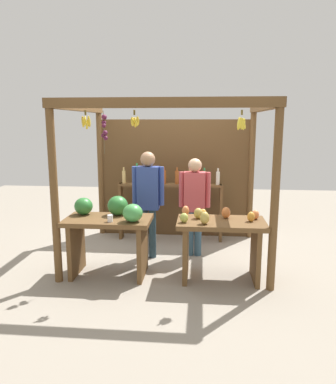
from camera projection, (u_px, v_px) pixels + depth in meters
ground_plane at (169, 255)px, 5.75m from camera, size 12.00×12.00×0.00m
market_stall at (172, 164)px, 5.95m from camera, size 2.83×2.26×2.33m
fruit_counter_left at (110, 226)px, 4.92m from camera, size 1.14×0.64×1.06m
fruit_counter_right at (220, 236)px, 4.79m from camera, size 1.14×0.64×0.96m
bottle_shelf_unit at (170, 195)px, 6.39m from camera, size 1.81×0.22×1.36m
vendor_man at (148, 195)px, 5.50m from camera, size 0.48×0.22×1.62m
vendor_woman at (195, 199)px, 5.60m from camera, size 0.48×0.21×1.52m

